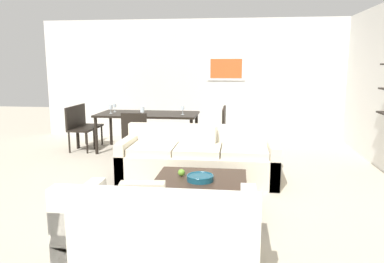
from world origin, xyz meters
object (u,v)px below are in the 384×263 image
at_px(dining_chair_foot, 136,134).
at_px(wine_glass_right_near, 183,108).
at_px(sofa_beige, 199,160).
at_px(wine_glass_left_near, 111,107).
at_px(dining_chair_left_far, 86,122).
at_px(decorative_bowl, 200,178).
at_px(wine_glass_foot, 142,110).
at_px(wine_glass_left_far, 115,106).
at_px(dining_chair_right_near, 217,129).
at_px(coffee_table, 200,195).
at_px(dining_chair_left_near, 77,126).
at_px(dining_table, 148,116).
at_px(apple_on_coffee_table, 181,173).
at_px(loveseat_white, 162,232).
at_px(dining_chair_right_far, 219,125).

distance_m(dining_chair_foot, wine_glass_right_near, 1.11).
distance_m(sofa_beige, wine_glass_left_near, 2.58).
bearing_deg(dining_chair_left_far, decorative_bowl, -49.67).
xyz_separation_m(wine_glass_foot, wine_glass_left_far, (-0.71, 0.54, 0.01)).
distance_m(dining_chair_right_near, dining_chair_foot, 1.54).
relative_size(sofa_beige, wine_glass_left_near, 13.75).
xyz_separation_m(decorative_bowl, dining_chair_right_near, (0.04, 2.78, 0.09)).
bearing_deg(coffee_table, dining_chair_foot, 122.84).
bearing_deg(dining_chair_left_near, dining_chair_left_far, 90.00).
xyz_separation_m(dining_chair_left_near, dining_chair_left_far, (0.00, 0.43, 0.00)).
bearing_deg(dining_chair_left_near, wine_glass_left_near, 8.21).
xyz_separation_m(coffee_table, dining_chair_right_near, (0.04, 2.75, 0.31)).
bearing_deg(dining_table, wine_glass_right_near, -9.41).
relative_size(wine_glass_foot, wine_glass_right_near, 1.03).
distance_m(coffee_table, dining_chair_left_far, 4.20).
distance_m(decorative_bowl, apple_on_coffee_table, 0.29).
distance_m(apple_on_coffee_table, wine_glass_left_near, 3.31).
height_order(coffee_table, dining_chair_foot, dining_chair_foot).
bearing_deg(dining_chair_left_far, loveseat_white, -60.13).
height_order(sofa_beige, apple_on_coffee_table, sofa_beige).
bearing_deg(wine_glass_left_far, sofa_beige, -44.40).
distance_m(dining_table, wine_glass_foot, 0.45).
height_order(decorative_bowl, wine_glass_left_far, wine_glass_left_far).
relative_size(wine_glass_right_near, wine_glass_left_near, 0.98).
relative_size(loveseat_white, dining_chair_left_far, 1.82).
relative_size(decorative_bowl, dining_chair_right_far, 0.35).
height_order(dining_chair_right_far, wine_glass_left_near, wine_glass_left_near).
bearing_deg(apple_on_coffee_table, wine_glass_foot, 114.43).
bearing_deg(loveseat_white, dining_table, 105.26).
distance_m(decorative_bowl, dining_chair_right_near, 2.79).
relative_size(dining_table, dining_chair_right_far, 2.22).
bearing_deg(dining_chair_left_near, wine_glass_foot, -8.33).
bearing_deg(wine_glass_right_near, dining_chair_right_near, -8.21).
bearing_deg(wine_glass_right_near, wine_glass_left_far, 170.59).
relative_size(loveseat_white, wine_glass_left_near, 9.58).
xyz_separation_m(dining_chair_left_near, dining_chair_right_near, (2.76, 0.00, 0.00)).
relative_size(decorative_bowl, dining_table, 0.16).
xyz_separation_m(dining_chair_right_near, wine_glass_left_far, (-2.09, 0.33, 0.37)).
xyz_separation_m(coffee_table, dining_chair_foot, (-1.34, 2.08, 0.31)).
height_order(coffee_table, apple_on_coffee_table, apple_on_coffee_table).
height_order(coffee_table, dining_chair_left_far, dining_chair_left_far).
relative_size(apple_on_coffee_table, wine_glass_left_far, 0.52).
bearing_deg(dining_chair_right_near, decorative_bowl, -90.76).
distance_m(coffee_table, dining_chair_right_far, 3.19).
bearing_deg(wine_glass_left_far, dining_table, -9.41).
distance_m(coffee_table, wine_glass_foot, 2.96).
bearing_deg(apple_on_coffee_table, loveseat_white, -88.47).
xyz_separation_m(loveseat_white, dining_chair_left_near, (-2.52, 3.96, 0.21)).
bearing_deg(dining_chair_right_near, dining_chair_right_far, 90.00).
bearing_deg(dining_table, dining_chair_left_near, -171.17).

